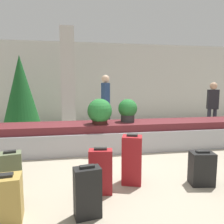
{
  "coord_description": "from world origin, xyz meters",
  "views": [
    {
      "loc": [
        -0.88,
        -3.38,
        1.54
      ],
      "look_at": [
        0.0,
        1.65,
        0.89
      ],
      "focal_mm": 35.0,
      "sensor_mm": 36.0,
      "label": 1
    }
  ],
  "objects_px": {
    "suitcase_0": "(132,160)",
    "potted_plant_0": "(100,112)",
    "pillar": "(68,82)",
    "suitcase_1": "(87,192)",
    "suitcase_4": "(5,199)",
    "suitcase_2": "(101,171)",
    "suitcase_3": "(11,174)",
    "traveler_0": "(213,103)",
    "traveler_1": "(106,97)",
    "potted_plant_2": "(128,110)",
    "decorated_tree": "(21,92)",
    "suitcase_5": "(202,168)"
  },
  "relations": [
    {
      "from": "decorated_tree",
      "to": "suitcase_2",
      "type": "bearing_deg",
      "value": -65.54
    },
    {
      "from": "decorated_tree",
      "to": "traveler_1",
      "type": "bearing_deg",
      "value": -4.01
    },
    {
      "from": "suitcase_4",
      "to": "suitcase_2",
      "type": "bearing_deg",
      "value": 15.44
    },
    {
      "from": "pillar",
      "to": "suitcase_5",
      "type": "xyz_separation_m",
      "value": [
        2.07,
        -3.82,
        -1.34
      ]
    },
    {
      "from": "suitcase_4",
      "to": "potted_plant_2",
      "type": "relative_size",
      "value": 1.0
    },
    {
      "from": "traveler_1",
      "to": "decorated_tree",
      "type": "xyz_separation_m",
      "value": [
        -2.68,
        0.19,
        0.19
      ]
    },
    {
      "from": "potted_plant_2",
      "to": "suitcase_4",
      "type": "bearing_deg",
      "value": -128.47
    },
    {
      "from": "pillar",
      "to": "suitcase_5",
      "type": "height_order",
      "value": "pillar"
    },
    {
      "from": "traveler_1",
      "to": "suitcase_3",
      "type": "bearing_deg",
      "value": -40.73
    },
    {
      "from": "suitcase_1",
      "to": "potted_plant_0",
      "type": "distance_m",
      "value": 2.6
    },
    {
      "from": "suitcase_3",
      "to": "potted_plant_0",
      "type": "xyz_separation_m",
      "value": [
        1.45,
        1.81,
        0.61
      ]
    },
    {
      "from": "suitcase_3",
      "to": "potted_plant_0",
      "type": "distance_m",
      "value": 2.4
    },
    {
      "from": "suitcase_4",
      "to": "traveler_0",
      "type": "bearing_deg",
      "value": 29.66
    },
    {
      "from": "suitcase_4",
      "to": "traveler_1",
      "type": "bearing_deg",
      "value": 62.26
    },
    {
      "from": "suitcase_2",
      "to": "suitcase_5",
      "type": "distance_m",
      "value": 1.57
    },
    {
      "from": "suitcase_2",
      "to": "traveler_1",
      "type": "height_order",
      "value": "traveler_1"
    },
    {
      "from": "suitcase_4",
      "to": "suitcase_5",
      "type": "height_order",
      "value": "suitcase_4"
    },
    {
      "from": "pillar",
      "to": "suitcase_1",
      "type": "height_order",
      "value": "pillar"
    },
    {
      "from": "suitcase_3",
      "to": "suitcase_4",
      "type": "distance_m",
      "value": 0.61
    },
    {
      "from": "suitcase_1",
      "to": "potted_plant_2",
      "type": "height_order",
      "value": "potted_plant_2"
    },
    {
      "from": "traveler_1",
      "to": "decorated_tree",
      "type": "bearing_deg",
      "value": -109.49
    },
    {
      "from": "pillar",
      "to": "decorated_tree",
      "type": "relative_size",
      "value": 1.3
    },
    {
      "from": "suitcase_5",
      "to": "suitcase_2",
      "type": "bearing_deg",
      "value": -171.18
    },
    {
      "from": "suitcase_1",
      "to": "suitcase_3",
      "type": "bearing_deg",
      "value": 136.77
    },
    {
      "from": "potted_plant_0",
      "to": "decorated_tree",
      "type": "bearing_deg",
      "value": 132.5
    },
    {
      "from": "suitcase_2",
      "to": "traveler_0",
      "type": "relative_size",
      "value": 0.41
    },
    {
      "from": "suitcase_5",
      "to": "suitcase_3",
      "type": "bearing_deg",
      "value": -174.25
    },
    {
      "from": "suitcase_1",
      "to": "suitcase_2",
      "type": "height_order",
      "value": "suitcase_2"
    },
    {
      "from": "potted_plant_2",
      "to": "traveler_1",
      "type": "distance_m",
      "value": 2.08
    },
    {
      "from": "suitcase_1",
      "to": "suitcase_5",
      "type": "xyz_separation_m",
      "value": [
        1.78,
        0.53,
        -0.04
      ]
    },
    {
      "from": "potted_plant_2",
      "to": "suitcase_3",
      "type": "bearing_deg",
      "value": -137.24
    },
    {
      "from": "suitcase_2",
      "to": "potted_plant_0",
      "type": "bearing_deg",
      "value": 91.49
    },
    {
      "from": "suitcase_2",
      "to": "suitcase_3",
      "type": "bearing_deg",
      "value": -178.94
    },
    {
      "from": "traveler_1",
      "to": "pillar",
      "type": "bearing_deg",
      "value": -87.82
    },
    {
      "from": "suitcase_4",
      "to": "suitcase_3",
      "type": "bearing_deg",
      "value": 92.11
    },
    {
      "from": "potted_plant_2",
      "to": "traveler_1",
      "type": "height_order",
      "value": "traveler_1"
    },
    {
      "from": "suitcase_2",
      "to": "suitcase_4",
      "type": "xyz_separation_m",
      "value": [
        -1.14,
        -0.45,
        -0.05
      ]
    },
    {
      "from": "suitcase_0",
      "to": "potted_plant_0",
      "type": "height_order",
      "value": "potted_plant_0"
    },
    {
      "from": "suitcase_4",
      "to": "pillar",
      "type": "bearing_deg",
      "value": 75.25
    },
    {
      "from": "decorated_tree",
      "to": "suitcase_4",
      "type": "bearing_deg",
      "value": -79.93
    },
    {
      "from": "suitcase_0",
      "to": "potted_plant_2",
      "type": "height_order",
      "value": "potted_plant_2"
    },
    {
      "from": "traveler_1",
      "to": "decorated_tree",
      "type": "distance_m",
      "value": 2.69
    },
    {
      "from": "pillar",
      "to": "suitcase_1",
      "type": "relative_size",
      "value": 5.13
    },
    {
      "from": "suitcase_5",
      "to": "traveler_0",
      "type": "height_order",
      "value": "traveler_0"
    },
    {
      "from": "suitcase_1",
      "to": "suitcase_5",
      "type": "height_order",
      "value": "suitcase_1"
    },
    {
      "from": "suitcase_1",
      "to": "decorated_tree",
      "type": "relative_size",
      "value": 0.25
    },
    {
      "from": "pillar",
      "to": "suitcase_4",
      "type": "xyz_separation_m",
      "value": [
        -0.63,
        -4.27,
        -1.33
      ]
    },
    {
      "from": "pillar",
      "to": "decorated_tree",
      "type": "distance_m",
      "value": 1.62
    },
    {
      "from": "suitcase_3",
      "to": "decorated_tree",
      "type": "relative_size",
      "value": 0.26
    },
    {
      "from": "suitcase_1",
      "to": "potted_plant_0",
      "type": "height_order",
      "value": "potted_plant_0"
    }
  ]
}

